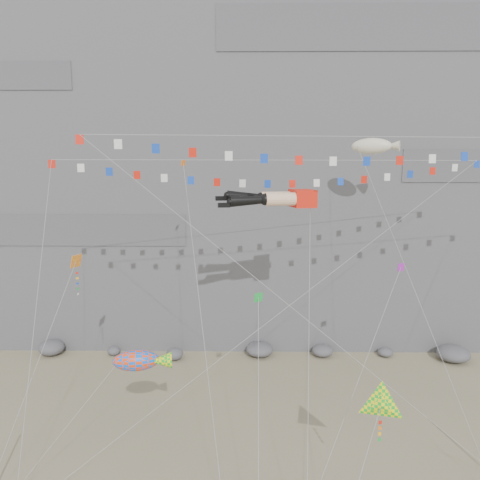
{
  "coord_description": "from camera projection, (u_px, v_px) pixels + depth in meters",
  "views": [
    {
      "loc": [
        -1.33,
        -25.49,
        17.99
      ],
      "look_at": [
        -1.77,
        9.0,
        12.51
      ],
      "focal_mm": 35.0,
      "sensor_mm": 36.0,
      "label": 1
    }
  ],
  "objects": [
    {
      "name": "delta_kite",
      "position": [
        381.0,
        406.0,
        22.64
      ],
      "size": [
        4.5,
        4.54,
        8.57
      ],
      "color": "#FFEE0D",
      "rests_on": "ground"
    },
    {
      "name": "talus_boulders",
      "position": [
        260.0,
        350.0,
        44.67
      ],
      "size": [
        60.0,
        3.0,
        1.2
      ],
      "primitive_type": null,
      "color": "#5D5D62",
      "rests_on": "ground"
    },
    {
      "name": "fish_windsock",
      "position": [
        136.0,
        361.0,
        26.62
      ],
      "size": [
        8.7,
        3.6,
        10.01
      ],
      "color": "#FF3E0D",
      "rests_on": "ground"
    },
    {
      "name": "flag_banner_lower",
      "position": [
        351.0,
        137.0,
        28.09
      ],
      "size": [
        31.41,
        6.3,
        22.29
      ],
      "color": "red",
      "rests_on": "ground"
    },
    {
      "name": "small_kite_c",
      "position": [
        258.0,
        300.0,
        27.46
      ],
      "size": [
        1.21,
        9.56,
        13.57
      ],
      "color": "green",
      "rests_on": "ground"
    },
    {
      "name": "cliff",
      "position": [
        257.0,
        106.0,
        55.65
      ],
      "size": [
        80.0,
        28.0,
        50.0
      ],
      "primitive_type": "cube",
      "color": "slate",
      "rests_on": "ground"
    },
    {
      "name": "small_kite_a",
      "position": [
        184.0,
        172.0,
        33.45
      ],
      "size": [
        4.23,
        14.77,
        23.34
      ],
      "color": "orange",
      "rests_on": "ground"
    },
    {
      "name": "harlequin_kite",
      "position": [
        76.0,
        262.0,
        30.72
      ],
      "size": [
        3.32,
        10.31,
        15.2
      ],
      "color": "red",
      "rests_on": "ground"
    },
    {
      "name": "small_kite_b",
      "position": [
        400.0,
        270.0,
        30.82
      ],
      "size": [
        8.07,
        10.25,
        16.59
      ],
      "color": "purple",
      "rests_on": "ground"
    },
    {
      "name": "flag_banner_upper",
      "position": [
        280.0,
        160.0,
        33.11
      ],
      "size": [
        30.41,
        15.15,
        26.34
      ],
      "color": "red",
      "rests_on": "ground"
    },
    {
      "name": "ground",
      "position": [
        268.0,
        470.0,
        27.98
      ],
      "size": [
        120.0,
        120.0,
        0.0
      ],
      "primitive_type": "plane",
      "color": "gray",
      "rests_on": "ground"
    },
    {
      "name": "blimp_windsock",
      "position": [
        372.0,
        147.0,
        37.2
      ],
      "size": [
        5.93,
        16.65,
        24.97
      ],
      "color": "beige",
      "rests_on": "ground"
    },
    {
      "name": "legs_kite",
      "position": [
        276.0,
        199.0,
        31.65
      ],
      "size": [
        6.88,
        15.17,
        21.07
      ],
      "rotation": [
        0.0,
        0.0,
        0.2
      ],
      "color": "red",
      "rests_on": "ground"
    }
  ]
}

